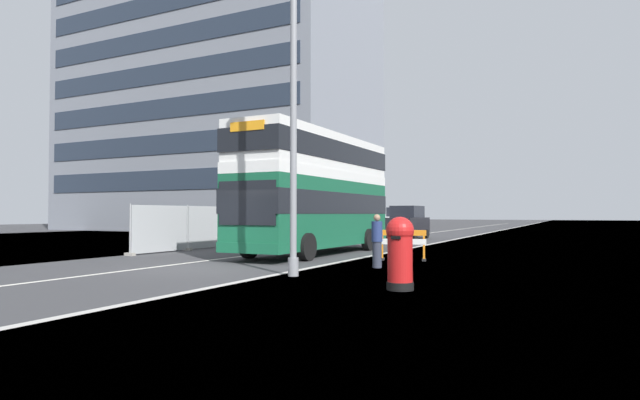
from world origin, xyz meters
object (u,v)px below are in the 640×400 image
Objects in this scene: car_receding_mid at (400,222)px; car_oncoming_near at (407,223)px; pedestrian_at_kerb at (377,241)px; lamppost_foreground at (293,129)px; double_decker_bus at (316,191)px; red_pillar_postbox at (400,250)px; roadworks_barrier at (403,241)px.

car_oncoming_near is at bearing -68.31° from car_receding_mid.
car_oncoming_near is 2.75× the size of pedestrian_at_kerb.
lamppost_foreground is 4.58m from pedestrian_at_kerb.
double_decker_bus is 6.33× the size of red_pillar_postbox.
double_decker_bus reaches higher than roadworks_barrier.
double_decker_bus reaches higher than car_oncoming_near.
car_oncoming_near reaches higher than roadworks_barrier.
car_receding_mid is at bearing 111.69° from car_oncoming_near.
car_oncoming_near is at bearing 106.95° from red_pillar_postbox.
lamppost_foreground is at bearing -112.06° from pedestrian_at_kerb.
lamppost_foreground is 1.84× the size of car_oncoming_near.
double_decker_bus is at bearing 135.44° from pedestrian_at_kerb.
red_pillar_postbox is at bearing -52.77° from double_decker_bus.
lamppost_foreground is at bearing -67.27° from double_decker_bus.
red_pillar_postbox is 7.39m from roadworks_barrier.
car_oncoming_near is at bearing 106.78° from roadworks_barrier.
car_receding_mid is (-3.35, 21.49, -1.62)m from double_decker_bus.
roadworks_barrier is at bearing 78.64° from lamppost_foreground.
double_decker_bus is 2.24× the size of car_oncoming_near.
pedestrian_at_kerb is (7.67, -25.74, -0.19)m from car_receding_mid.
pedestrian_at_kerb is at bearing -75.46° from car_oncoming_near.
car_oncoming_near reaches higher than car_receding_mid.
roadworks_barrier is at bearing 91.32° from pedestrian_at_kerb.
lamppost_foreground is at bearing -77.44° from car_receding_mid.
double_decker_bus is 8.06m from lamppost_foreground.
double_decker_bus reaches higher than pedestrian_at_kerb.
car_receding_mid is 26.86m from pedestrian_at_kerb.
car_receding_mid is at bearing 106.59° from pedestrian_at_kerb.
roadworks_barrier is 0.37× the size of car_oncoming_near.
lamppost_foreground is 5.22× the size of red_pillar_postbox.
car_receding_mid is at bearing 108.11° from red_pillar_postbox.
car_receding_mid reaches higher than red_pillar_postbox.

